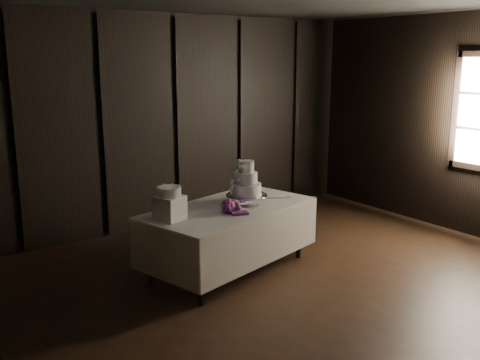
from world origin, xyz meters
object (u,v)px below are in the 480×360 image
object	(u,v)px
bouquet	(229,207)
display_table	(229,236)
wedding_cake	(246,182)
small_cake	(169,191)
cake_stand	(247,199)
box_pedestal	(170,208)

from	to	relation	value
bouquet	display_table	bearing A→B (deg)	57.30
wedding_cake	small_cake	distance (m)	1.02
cake_stand	box_pedestal	size ratio (longest dim) A/B	1.86
small_cake	box_pedestal	bearing A→B (deg)	0.00
wedding_cake	box_pedestal	world-z (taller)	wedding_cake
display_table	wedding_cake	xyz separation A→B (m)	(0.25, 0.03, 0.59)
display_table	wedding_cake	distance (m)	0.64
box_pedestal	small_cake	xyz separation A→B (m)	(0.00, 0.00, 0.17)
box_pedestal	small_cake	world-z (taller)	small_cake
bouquet	small_cake	world-z (taller)	small_cake
display_table	wedding_cake	world-z (taller)	wedding_cake
bouquet	small_cake	bearing A→B (deg)	167.23
display_table	box_pedestal	xyz separation A→B (m)	(-0.77, -0.05, 0.47)
cake_stand	small_cake	xyz separation A→B (m)	(-1.04, -0.09, 0.25)
wedding_cake	small_cake	world-z (taller)	wedding_cake
bouquet	box_pedestal	xyz separation A→B (m)	(-0.64, 0.15, 0.06)
display_table	wedding_cake	size ratio (longest dim) A/B	5.46
box_pedestal	small_cake	bearing A→B (deg)	0.00
display_table	small_cake	bearing A→B (deg)	169.05
display_table	cake_stand	world-z (taller)	cake_stand
cake_stand	box_pedestal	xyz separation A→B (m)	(-1.04, -0.09, 0.08)
display_table	small_cake	distance (m)	1.00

